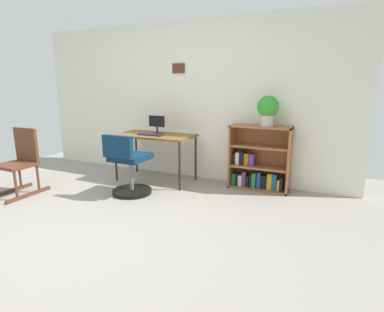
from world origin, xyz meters
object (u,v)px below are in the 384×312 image
bookshelf_low (259,162)px  potted_plant_on_shelf (268,109)px  office_chair (129,168)px  rocking_chair (21,161)px  monitor (157,124)px  keyboard (151,135)px  desk (155,138)px

bookshelf_low → potted_plant_on_shelf: potted_plant_on_shelf is taller
office_chair → bookshelf_low: bookshelf_low is taller
rocking_chair → monitor: bearing=44.8°
keyboard → rocking_chair: 1.75m
desk → potted_plant_on_shelf: bearing=8.3°
desk → potted_plant_on_shelf: (1.58, 0.23, 0.46)m
office_chair → rocking_chair: 1.44m
keyboard → potted_plant_on_shelf: size_ratio=0.97×
monitor → rocking_chair: (-1.31, -1.30, -0.41)m
keyboard → office_chair: 0.69m
monitor → keyboard: monitor is taller
keyboard → bookshelf_low: 1.58m
bookshelf_low → monitor: bearing=-172.2°
monitor → office_chair: size_ratio=0.33×
desk → office_chair: bearing=-89.4°
bookshelf_low → desk: bearing=-169.3°
bookshelf_low → rocking_chair: bearing=-151.8°
desk → bookshelf_low: bearing=10.7°
monitor → keyboard: (-0.00, -0.17, -0.13)m
bookshelf_low → potted_plant_on_shelf: size_ratio=2.22×
office_chair → bookshelf_low: bearing=33.3°
rocking_chair → keyboard: bearing=40.7°
potted_plant_on_shelf → office_chair: bearing=-149.7°
monitor → office_chair: 0.91m
keyboard → bookshelf_low: (1.50, 0.38, -0.33)m
desk → potted_plant_on_shelf: 1.66m
monitor → desk: bearing=-81.6°
keyboard → potted_plant_on_shelf: potted_plant_on_shelf is taller
desk → potted_plant_on_shelf: potted_plant_on_shelf is taller
desk → rocking_chair: 1.82m
monitor → bookshelf_low: size_ratio=0.30×
desk → rocking_chair: bearing=-137.2°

